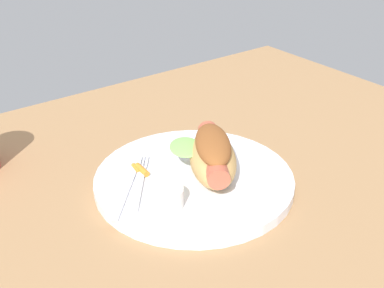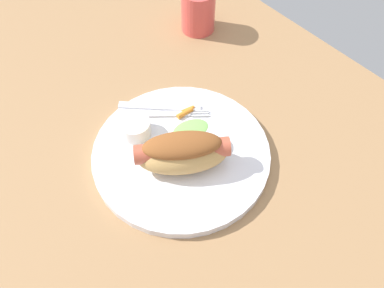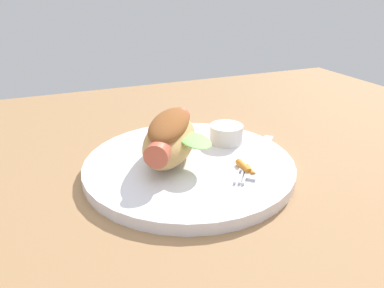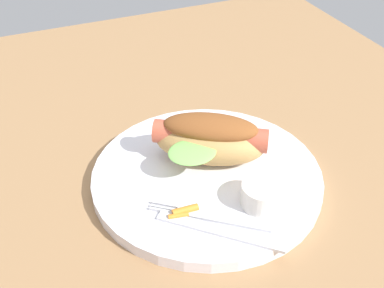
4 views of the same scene
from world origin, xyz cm
name	(u,v)px [view 1 (image 1 of 4)]	position (x,y,z in cm)	size (l,w,h in cm)	color
ground_plane	(185,207)	(0.00, 0.00, -0.90)	(120.00, 90.00, 1.80)	#9E754C
plate	(194,180)	(-3.67, -2.78, 0.80)	(29.47, 29.47, 1.60)	white
hot_dog	(212,155)	(-5.91, -1.40, 5.06)	(13.30, 15.66, 6.61)	tan
sauce_ramekin	(164,197)	(4.07, 0.90, 3.01)	(5.19, 5.19, 2.82)	white
fork	(139,183)	(4.11, -5.56, 1.80)	(9.67, 12.08, 0.40)	silver
knife	(125,188)	(6.31, -5.65, 1.78)	(14.79, 1.40, 0.36)	silver
carrot_garnish	(140,169)	(2.15, -8.41, 2.02)	(1.49, 3.81, 0.92)	orange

